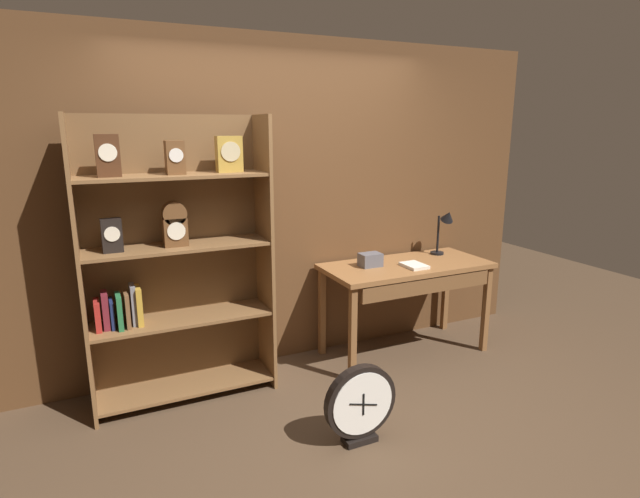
{
  "coord_description": "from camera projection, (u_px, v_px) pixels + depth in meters",
  "views": [
    {
      "loc": [
        -1.42,
        -2.45,
        1.92
      ],
      "look_at": [
        0.08,
        0.75,
        1.06
      ],
      "focal_mm": 28.52,
      "sensor_mm": 36.0,
      "label": 1
    }
  ],
  "objects": [
    {
      "name": "bookshelf",
      "position": [
        173.0,
        262.0,
        3.5
      ],
      "size": [
        1.26,
        0.37,
        2.0
      ],
      "color": "brown",
      "rests_on": "ground"
    },
    {
      "name": "open_repair_manual",
      "position": [
        414.0,
        266.0,
        4.16
      ],
      "size": [
        0.16,
        0.22,
        0.02
      ],
      "primitive_type": "cube",
      "rotation": [
        0.0,
        0.0,
        0.0
      ],
      "color": "silver",
      "rests_on": "workbench"
    },
    {
      "name": "round_clock_large",
      "position": [
        361.0,
        404.0,
        3.12
      ],
      "size": [
        0.47,
        0.11,
        0.51
      ],
      "color": "black",
      "rests_on": "ground"
    },
    {
      "name": "desk_lamp",
      "position": [
        445.0,
        225.0,
        4.5
      ],
      "size": [
        0.19,
        0.19,
        0.42
      ],
      "color": "black",
      "rests_on": "workbench"
    },
    {
      "name": "workbench",
      "position": [
        408.0,
        275.0,
        4.26
      ],
      "size": [
        1.41,
        0.64,
        0.8
      ],
      "color": "brown",
      "rests_on": "ground"
    },
    {
      "name": "toolbox_small",
      "position": [
        370.0,
        260.0,
        4.17
      ],
      "size": [
        0.18,
        0.13,
        0.11
      ],
      "primitive_type": "cube",
      "color": "#595960",
      "rests_on": "workbench"
    },
    {
      "name": "ground_plane",
      "position": [
        359.0,
        440.0,
        3.19
      ],
      "size": [
        10.0,
        10.0,
        0.0
      ],
      "primitive_type": "plane",
      "color": "#4C3826"
    },
    {
      "name": "back_wood_panel",
      "position": [
        279.0,
        206.0,
        4.07
      ],
      "size": [
        4.8,
        0.05,
        2.6
      ],
      "primitive_type": "cube",
      "color": "brown",
      "rests_on": "ground"
    }
  ]
}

